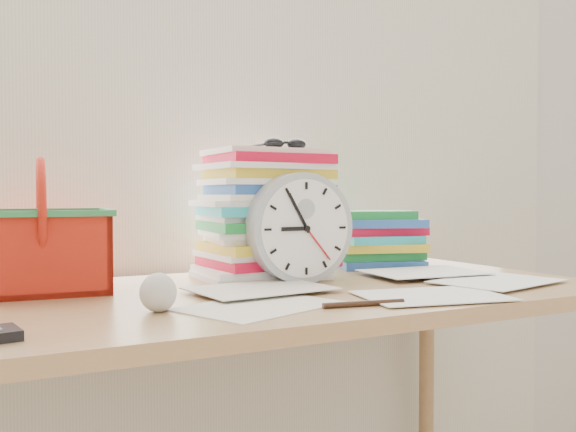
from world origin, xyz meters
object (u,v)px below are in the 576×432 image
book_stack (376,239)px  basket (41,227)px  desk (278,325)px  clock (300,228)px  paper_stack (263,213)px

book_stack → basket: (-0.85, -0.05, 0.06)m
desk → basket: (-0.44, 0.18, 0.21)m
clock → book_stack: size_ratio=0.95×
desk → basket: basket is taller
paper_stack → basket: paper_stack is taller
clock → basket: 0.54m
paper_stack → clock: paper_stack is taller
desk → clock: (0.08, 0.06, 0.20)m
desk → paper_stack: bearing=73.4°
clock → book_stack: bearing=27.8°
desk → book_stack: 0.50m
clock → basket: basket is taller
desk → paper_stack: (0.06, 0.19, 0.23)m
book_stack → clock: bearing=-152.2°
clock → basket: size_ratio=0.92×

